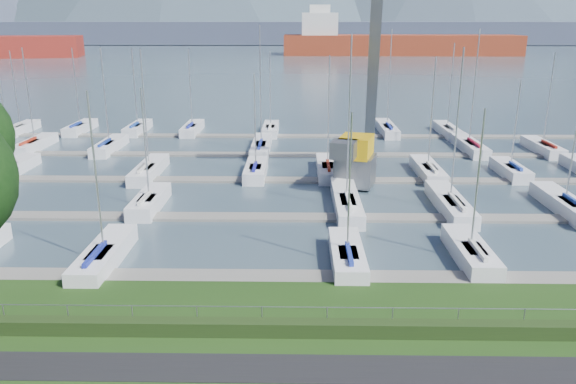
{
  "coord_description": "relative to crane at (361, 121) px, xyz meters",
  "views": [
    {
      "loc": [
        0.6,
        -22.95,
        13.83
      ],
      "look_at": [
        0.0,
        12.0,
        3.0
      ],
      "focal_mm": 35.0,
      "sensor_mm": 36.0,
      "label": 1
    }
  ],
  "objects": [
    {
      "name": "water",
      "position": [
        -6.1,
        234.4,
        -5.73
      ],
      "size": [
        800.0,
        540.0,
        0.2
      ],
      "primitive_type": "cube",
      "color": "#40525D"
    },
    {
      "name": "hedge",
      "position": [
        -6.1,
        -26.0,
        -4.98
      ],
      "size": [
        80.0,
        0.7,
        0.7
      ],
      "primitive_type": "cube",
      "color": "#203313",
      "rests_on": "grass"
    },
    {
      "name": "cargo_ship_mid",
      "position": [
        31.5,
        185.16,
        -1.73
      ],
      "size": [
        93.8,
        18.87,
        21.5
      ],
      "rotation": [
        0.0,
        0.0,
        -0.01
      ],
      "color": "maroon",
      "rests_on": "water"
    },
    {
      "name": "path",
      "position": [
        -6.1,
        -28.6,
        -5.32
      ],
      "size": [
        160.0,
        2.0,
        0.04
      ],
      "primitive_type": "cube",
      "color": "black",
      "rests_on": "grass"
    },
    {
      "name": "crane",
      "position": [
        0.0,
        0.0,
        0.0
      ],
      "size": [
        5.38,
        13.47,
        22.35
      ],
      "rotation": [
        0.0,
        0.0,
        -0.28
      ],
      "color": "#5A5D62",
      "rests_on": "water"
    },
    {
      "name": "fence",
      "position": [
        -6.1,
        -25.6,
        -4.13
      ],
      "size": [
        80.0,
        0.04,
        0.04
      ],
      "primitive_type": "cylinder",
      "rotation": [
        0.0,
        1.57,
        0.0
      ],
      "color": "gray",
      "rests_on": "grass"
    },
    {
      "name": "foothill",
      "position": [
        -6.1,
        304.4,
        0.67
      ],
      "size": [
        900.0,
        80.0,
        12.0
      ],
      "primitive_type": "cube",
      "color": "#3F475D",
      "rests_on": "water"
    },
    {
      "name": "docks",
      "position": [
        -6.1,
        0.4,
        -5.55
      ],
      "size": [
        90.0,
        41.6,
        0.25
      ],
      "color": "slate",
      "rests_on": "water"
    },
    {
      "name": "sailboat_fleet",
      "position": [
        -7.19,
        3.54,
        0.1
      ],
      "size": [
        75.93,
        50.47,
        13.74
      ],
      "color": "maroon",
      "rests_on": "water"
    }
  ]
}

